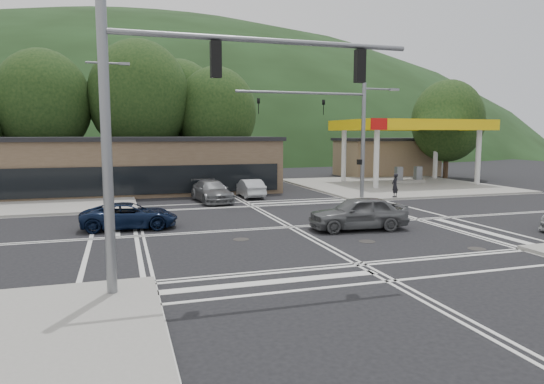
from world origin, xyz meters
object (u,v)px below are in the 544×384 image
object	(u,v)px
car_northbound	(212,191)
pedestrian	(395,185)
car_grey_center	(358,213)
car_blue_west	(130,216)
car_queue_a	(250,188)
car_queue_b	(250,181)

from	to	relation	value
car_northbound	pedestrian	distance (m)	12.70
car_grey_center	car_northbound	xyz separation A→B (m)	(-4.93, 11.48, -0.09)
car_blue_west	pedestrian	distance (m)	18.74
car_blue_west	car_queue_a	xyz separation A→B (m)	(8.52, 9.67, 0.02)
car_queue_a	car_northbound	xyz separation A→B (m)	(-3.07, -1.66, 0.06)
car_grey_center	pedestrian	xyz separation A→B (m)	(7.53, 9.00, 0.18)
car_queue_a	car_queue_b	xyz separation A→B (m)	(1.03, 3.66, 0.17)
car_queue_a	car_queue_b	distance (m)	3.81
car_blue_west	car_queue_a	distance (m)	12.89
car_queue_b	car_northbound	world-z (taller)	car_queue_b
car_queue_a	car_blue_west	bearing A→B (deg)	47.86
car_grey_center	pedestrian	distance (m)	11.73
car_queue_b	car_grey_center	bearing A→B (deg)	84.67
car_queue_a	car_northbound	size ratio (longest dim) A/B	0.80
car_blue_west	car_northbound	world-z (taller)	car_northbound
car_grey_center	car_queue_b	world-z (taller)	car_queue_b
car_blue_west	car_northbound	bearing A→B (deg)	-30.91
car_northbound	pedestrian	bearing A→B (deg)	-16.64
car_queue_b	car_blue_west	bearing A→B (deg)	46.23
car_blue_west	car_grey_center	size ratio (longest dim) A/B	0.96
car_queue_b	pedestrian	bearing A→B (deg)	128.82
car_grey_center	car_blue_west	bearing A→B (deg)	-103.18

